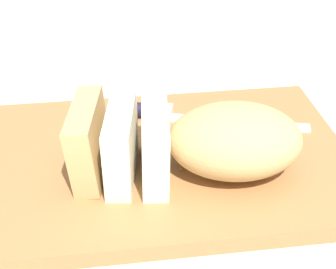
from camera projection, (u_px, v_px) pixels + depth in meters
ground_plane at (168, 168)px, 0.64m from camera, size 3.00×3.00×0.00m
cutting_board at (168, 161)px, 0.63m from camera, size 0.46×0.31×0.02m
bread_loaf at (195, 141)px, 0.57m from camera, size 0.28×0.15×0.09m
bread_knife at (170, 114)px, 0.69m from camera, size 0.25×0.09×0.02m
crumb_near_knife at (114, 148)px, 0.63m from camera, size 0.00×0.00×0.00m
crumb_near_loaf at (181, 169)px, 0.60m from camera, size 0.01×0.01×0.01m
crumb_stray_left at (221, 176)px, 0.59m from camera, size 0.00×0.00×0.00m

